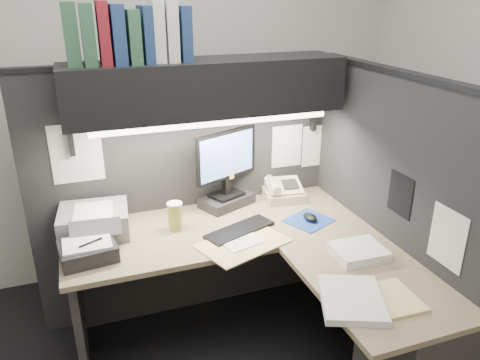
# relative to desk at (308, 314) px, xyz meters

# --- Properties ---
(wall_back) EXTENTS (3.50, 0.04, 2.70)m
(wall_back) POSITION_rel_desk_xyz_m (-0.43, 1.50, 0.91)
(wall_back) COLOR beige
(wall_back) RESTS_ON floor
(partition_back) EXTENTS (1.90, 0.06, 1.60)m
(partition_back) POSITION_rel_desk_xyz_m (-0.40, 0.93, 0.36)
(partition_back) COLOR black
(partition_back) RESTS_ON floor
(partition_right) EXTENTS (0.06, 1.50, 1.60)m
(partition_right) POSITION_rel_desk_xyz_m (0.55, 0.18, 0.36)
(partition_right) COLOR black
(partition_right) RESTS_ON floor
(desk) EXTENTS (1.70, 1.53, 0.73)m
(desk) POSITION_rel_desk_xyz_m (0.00, 0.00, 0.00)
(desk) COLOR #7B624E
(desk) RESTS_ON floor
(overhead_shelf) EXTENTS (1.55, 0.34, 0.30)m
(overhead_shelf) POSITION_rel_desk_xyz_m (-0.30, 0.75, 1.06)
(overhead_shelf) COLOR black
(overhead_shelf) RESTS_ON partition_back
(task_light_tube) EXTENTS (1.32, 0.04, 0.04)m
(task_light_tube) POSITION_rel_desk_xyz_m (-0.30, 0.61, 0.89)
(task_light_tube) COLOR white
(task_light_tube) RESTS_ON overhead_shelf
(monitor) EXTENTS (0.43, 0.31, 0.49)m
(monitor) POSITION_rel_desk_xyz_m (-0.17, 0.82, 0.48)
(monitor) COLOR black
(monitor) RESTS_ON desk
(keyboard) EXTENTS (0.44, 0.28, 0.02)m
(keyboard) POSITION_rel_desk_xyz_m (-0.21, 0.46, 0.30)
(keyboard) COLOR black
(keyboard) RESTS_ON desk
(mousepad) EXTENTS (0.32, 0.31, 0.00)m
(mousepad) POSITION_rel_desk_xyz_m (0.22, 0.45, 0.29)
(mousepad) COLOR navy
(mousepad) RESTS_ON desk
(mouse) EXTENTS (0.08, 0.11, 0.04)m
(mouse) POSITION_rel_desk_xyz_m (0.22, 0.44, 0.31)
(mouse) COLOR black
(mouse) RESTS_ON mousepad
(telephone) EXTENTS (0.28, 0.29, 0.10)m
(telephone) POSITION_rel_desk_xyz_m (0.21, 0.80, 0.34)
(telephone) COLOR #C5B697
(telephone) RESTS_ON desk
(coffee_cup) EXTENTS (0.11, 0.11, 0.15)m
(coffee_cup) POSITION_rel_desk_xyz_m (-0.55, 0.61, 0.36)
(coffee_cup) COLOR #C9BB50
(coffee_cup) RESTS_ON desk
(printer) EXTENTS (0.40, 0.35, 0.15)m
(printer) POSITION_rel_desk_xyz_m (-0.98, 0.72, 0.36)
(printer) COLOR gray
(printer) RESTS_ON desk
(notebook_stack) EXTENTS (0.30, 0.26, 0.08)m
(notebook_stack) POSITION_rel_desk_xyz_m (-1.03, 0.45, 0.33)
(notebook_stack) COLOR black
(notebook_stack) RESTS_ON desk
(open_folder) EXTENTS (0.53, 0.44, 0.01)m
(open_folder) POSITION_rel_desk_xyz_m (-0.24, 0.32, 0.29)
(open_folder) COLOR #E3CC80
(open_folder) RESTS_ON desk
(paper_stack_a) EXTENTS (0.26, 0.23, 0.05)m
(paper_stack_a) POSITION_rel_desk_xyz_m (0.27, 0.01, 0.31)
(paper_stack_a) COLOR white
(paper_stack_a) RESTS_ON desk
(paper_stack_b) EXTENTS (0.37, 0.40, 0.03)m
(paper_stack_b) POSITION_rel_desk_xyz_m (0.03, -0.32, 0.30)
(paper_stack_b) COLOR white
(paper_stack_b) RESTS_ON desk
(manila_stack) EXTENTS (0.21, 0.26, 0.01)m
(manila_stack) POSITION_rel_desk_xyz_m (0.21, -0.36, 0.29)
(manila_stack) COLOR #E3CC80
(manila_stack) RESTS_ON desk
(binder_row) EXTENTS (0.62, 0.25, 0.31)m
(binder_row) POSITION_rel_desk_xyz_m (-0.70, 0.76, 1.35)
(binder_row) COLOR #254B34
(binder_row) RESTS_ON overhead_shelf
(pinned_papers) EXTENTS (1.76, 1.31, 0.51)m
(pinned_papers) POSITION_rel_desk_xyz_m (-0.00, 0.56, 0.61)
(pinned_papers) COLOR white
(pinned_papers) RESTS_ON partition_back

